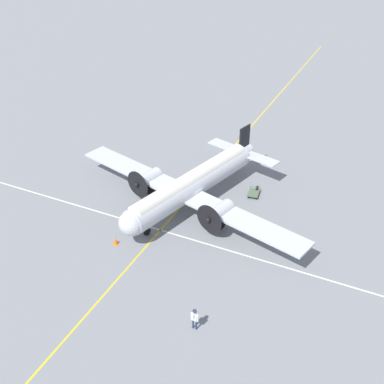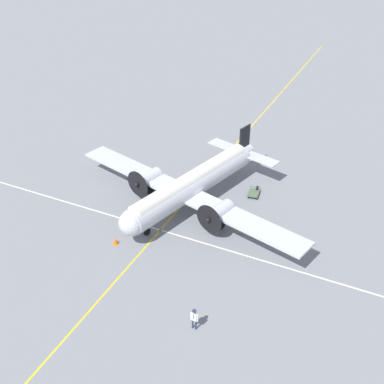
% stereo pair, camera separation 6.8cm
% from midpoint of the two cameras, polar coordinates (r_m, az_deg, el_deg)
% --- Properties ---
extents(ground_plane, '(300.00, 300.00, 0.00)m').
position_cam_midpoint_polar(ground_plane, '(47.13, 0.04, -1.57)').
color(ground_plane, slate).
extents(apron_line_eastwest, '(120.00, 0.16, 0.01)m').
position_cam_midpoint_polar(apron_line_eastwest, '(47.44, -0.90, -1.31)').
color(apron_line_eastwest, gold).
rests_on(apron_line_eastwest, ground_plane).
extents(apron_line_northsouth, '(0.16, 120.00, 0.01)m').
position_cam_midpoint_polar(apron_line_northsouth, '(43.62, -2.73, -4.83)').
color(apron_line_northsouth, silver).
rests_on(apron_line_northsouth, ground_plane).
extents(airliner_main, '(18.64, 25.91, 5.41)m').
position_cam_midpoint_polar(airliner_main, '(45.58, -0.26, 0.72)').
color(airliner_main, silver).
rests_on(airliner_main, ground_plane).
extents(crew_foreground, '(0.31, 0.61, 1.79)m').
position_cam_midpoint_polar(crew_foreground, '(34.59, 0.33, -14.63)').
color(crew_foreground, navy).
rests_on(crew_foreground, ground_plane).
extents(suitcase_near_door, '(0.47, 0.17, 0.65)m').
position_cam_midpoint_polar(suitcase_near_door, '(49.42, 7.75, 0.31)').
color(suitcase_near_door, '#232328').
rests_on(suitcase_near_door, ground_plane).
extents(baggage_cart, '(1.77, 1.27, 0.56)m').
position_cam_midpoint_polar(baggage_cart, '(48.85, 7.35, -0.13)').
color(baggage_cart, '#4C6047').
rests_on(baggage_cart, ground_plane).
extents(traffic_cone, '(0.49, 0.49, 0.64)m').
position_cam_midpoint_polar(traffic_cone, '(42.67, -9.02, -5.75)').
color(traffic_cone, orange).
rests_on(traffic_cone, ground_plane).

